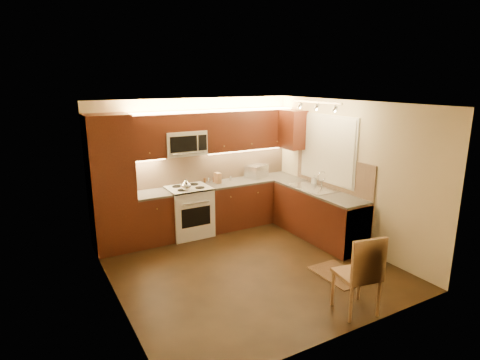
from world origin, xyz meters
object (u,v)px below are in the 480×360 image
microwave (184,143)px  toaster_oven (256,171)px  stove (189,211)px  sink (314,184)px  dining_chair (357,273)px  knife_block (218,178)px  kettle (186,185)px  soap_bottle (314,180)px

microwave → toaster_oven: bearing=-0.7°
toaster_oven → stove: bearing=163.1°
microwave → toaster_oven: size_ratio=1.82×
stove → sink: bearing=-29.4°
dining_chair → sink: bearing=73.0°
stove → microwave: bearing=90.0°
knife_block → stove: bearing=-177.6°
microwave → sink: microwave is taller
kettle → soap_bottle: bearing=-4.5°
microwave → knife_block: size_ratio=3.75×
stove → toaster_oven: (1.53, 0.12, 0.56)m
toaster_oven → knife_block: toaster_oven is taller
soap_bottle → knife_block: bearing=127.6°
microwave → stove: bearing=-90.0°
microwave → dining_chair: size_ratio=0.73×
microwave → kettle: 0.77m
knife_block → dining_chair: knife_block is taller
sink → toaster_oven: bearing=110.6°
microwave → soap_bottle: bearing=-25.2°
stove → knife_block: (0.64, 0.08, 0.54)m
stove → sink: 2.35m
kettle → stove: bearing=70.4°
sink → toaster_oven: size_ratio=2.06×
knife_block → soap_bottle: knife_block is taller
stove → kettle: 0.61m
kettle → toaster_oven: size_ratio=0.52×
kettle → toaster_oven: toaster_oven is taller
microwave → soap_bottle: (2.19, -1.03, -0.73)m
microwave → sink: 2.48m
toaster_oven → knife_block: 0.90m
dining_chair → soap_bottle: bearing=71.7°
knife_block → dining_chair: size_ratio=0.19×
sink → toaster_oven: toaster_oven is taller
knife_block → soap_bottle: bearing=-36.4°
toaster_oven → soap_bottle: bearing=-78.1°
kettle → sink: bearing=-11.4°
knife_block → toaster_oven: bearing=-1.9°
soap_bottle → dining_chair: bearing=-139.1°
stove → knife_block: 0.84m
sink → knife_block: bearing=138.6°
sink → dining_chair: (-1.17, -2.25, -0.45)m
toaster_oven → knife_block: bearing=161.3°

